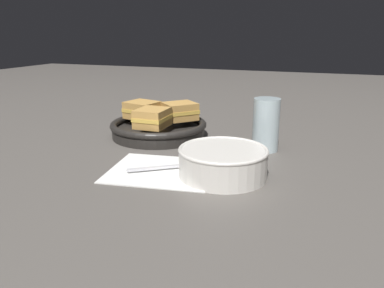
# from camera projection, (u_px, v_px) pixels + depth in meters

# --- Properties ---
(ground_plane) EXTENTS (4.00, 4.00, 0.00)m
(ground_plane) POSITION_uv_depth(u_px,v_px,m) (174.00, 164.00, 0.80)
(ground_plane) COLOR #56514C
(napkin) EXTENTS (0.23, 0.21, 0.00)m
(napkin) POSITION_uv_depth(u_px,v_px,m) (162.00, 170.00, 0.76)
(napkin) COLOR white
(napkin) RESTS_ON ground_plane
(soup_bowl) EXTENTS (0.18, 0.18, 0.06)m
(soup_bowl) POSITION_uv_depth(u_px,v_px,m) (223.00, 160.00, 0.73)
(soup_bowl) COLOR silver
(soup_bowl) RESTS_ON ground_plane
(spoon) EXTENTS (0.14, 0.11, 0.01)m
(spoon) POSITION_uv_depth(u_px,v_px,m) (182.00, 165.00, 0.77)
(spoon) COLOR silver
(spoon) RESTS_ON napkin
(skillet) EXTENTS (0.32, 0.28, 0.04)m
(skillet) POSITION_uv_depth(u_px,v_px,m) (158.00, 128.00, 1.01)
(skillet) COLOR black
(skillet) RESTS_ON ground_plane
(sandwich_near_left) EXTENTS (0.10, 0.09, 0.05)m
(sandwich_near_left) POSITION_uv_depth(u_px,v_px,m) (142.00, 110.00, 1.04)
(sandwich_near_left) COLOR #C18E47
(sandwich_near_left) RESTS_ON skillet
(sandwich_near_right) EXTENTS (0.08, 0.09, 0.05)m
(sandwich_near_right) POSITION_uv_depth(u_px,v_px,m) (152.00, 118.00, 0.94)
(sandwich_near_right) COLOR #C18E47
(sandwich_near_right) RESTS_ON skillet
(sandwich_far_left) EXTENTS (0.11, 0.11, 0.05)m
(sandwich_far_left) POSITION_uv_depth(u_px,v_px,m) (180.00, 111.00, 1.02)
(sandwich_far_left) COLOR #C18E47
(sandwich_far_left) RESTS_ON skillet
(drinking_glass) EXTENTS (0.06, 0.06, 0.13)m
(drinking_glass) POSITION_uv_depth(u_px,v_px,m) (266.00, 125.00, 0.88)
(drinking_glass) COLOR silver
(drinking_glass) RESTS_ON ground_plane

